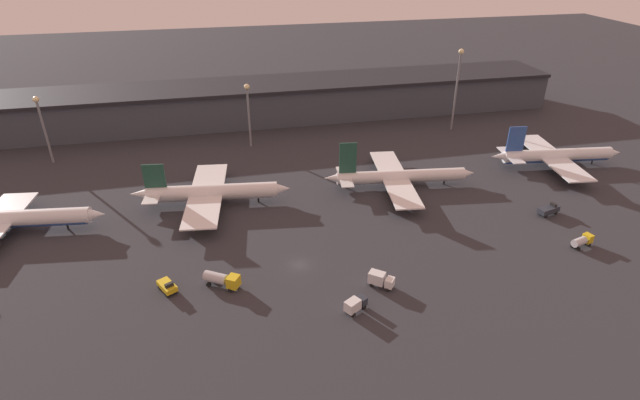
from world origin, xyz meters
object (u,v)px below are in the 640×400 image
(airplane_1, at_px, (211,193))
(service_vehicle_1, at_px, (582,241))
(airplane_0, at_px, (3,220))
(service_vehicle_5, at_px, (549,210))
(service_vehicle_0, at_px, (380,279))
(service_vehicle_3, at_px, (167,286))
(airplane_3, at_px, (556,156))
(airplane_2, at_px, (399,177))
(service_vehicle_2, at_px, (355,304))
(service_vehicle_4, at_px, (222,279))

(airplane_1, distance_m, service_vehicle_1, 90.85)
(airplane_0, height_order, service_vehicle_5, airplane_0)
(service_vehicle_0, relative_size, service_vehicle_3, 1.02)
(airplane_0, relative_size, airplane_3, 1.15)
(airplane_0, bearing_deg, service_vehicle_3, -31.68)
(airplane_1, bearing_deg, service_vehicle_3, -98.64)
(airplane_2, relative_size, service_vehicle_3, 8.13)
(service_vehicle_1, height_order, service_vehicle_2, service_vehicle_2)
(airplane_0, relative_size, service_vehicle_2, 9.38)
(service_vehicle_3, bearing_deg, service_vehicle_2, 39.41)
(service_vehicle_4, bearing_deg, airplane_2, 66.26)
(airplane_0, xyz_separation_m, service_vehicle_0, (81.20, -38.94, -1.78))
(service_vehicle_2, distance_m, service_vehicle_3, 37.83)
(airplane_1, xyz_separation_m, service_vehicle_4, (1.11, -35.46, -1.70))
(airplane_2, height_order, service_vehicle_1, airplane_2)
(service_vehicle_5, bearing_deg, airplane_3, 37.64)
(airplane_2, bearing_deg, airplane_3, 10.16)
(airplane_0, relative_size, airplane_1, 1.14)
(airplane_0, height_order, service_vehicle_4, airplane_0)
(airplane_1, relative_size, service_vehicle_2, 8.23)
(service_vehicle_1, distance_m, service_vehicle_4, 81.17)
(airplane_2, relative_size, service_vehicle_5, 6.96)
(service_vehicle_1, relative_size, service_vehicle_2, 1.14)
(airplane_1, height_order, service_vehicle_3, airplane_1)
(airplane_1, relative_size, service_vehicle_5, 6.73)
(airplane_0, bearing_deg, service_vehicle_1, -8.02)
(airplane_3, distance_m, service_vehicle_3, 118.85)
(service_vehicle_1, height_order, service_vehicle_5, service_vehicle_5)
(service_vehicle_2, relative_size, service_vehicle_3, 0.96)
(service_vehicle_4, bearing_deg, airplane_0, 179.09)
(airplane_1, height_order, service_vehicle_5, airplane_1)
(airplane_0, bearing_deg, airplane_3, 9.08)
(airplane_1, height_order, airplane_2, airplane_2)
(service_vehicle_0, bearing_deg, service_vehicle_1, 42.56)
(airplane_3, height_order, service_vehicle_4, airplane_3)
(airplane_2, bearing_deg, service_vehicle_2, -111.85)
(airplane_1, xyz_separation_m, airplane_2, (51.79, -0.78, -0.41))
(airplane_1, xyz_separation_m, service_vehicle_1, (82.22, -38.59, -1.92))
(service_vehicle_3, xyz_separation_m, service_vehicle_4, (10.81, -0.85, 0.58))
(airplane_3, relative_size, service_vehicle_4, 5.37)
(airplane_1, xyz_separation_m, airplane_3, (103.33, 2.05, -0.11))
(airplane_2, xyz_separation_m, service_vehicle_5, (31.88, -23.16, -1.69))
(airplane_2, distance_m, airplane_3, 51.62)
(airplane_2, relative_size, service_vehicle_4, 5.59)
(service_vehicle_4, bearing_deg, service_vehicle_5, 39.81)
(airplane_1, distance_m, service_vehicle_5, 87.05)
(airplane_2, height_order, airplane_3, airplane_2)
(service_vehicle_3, bearing_deg, service_vehicle_1, 58.48)
(service_vehicle_3, relative_size, service_vehicle_4, 0.69)
(airplane_2, bearing_deg, service_vehicle_3, -144.16)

